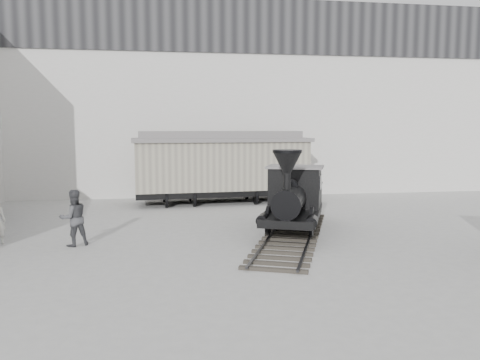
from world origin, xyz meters
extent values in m
plane|color=#9E9E9B|center=(0.00, 0.00, 0.00)|extent=(90.00, 90.00, 0.00)
cube|color=silver|center=(0.00, 15.00, 5.50)|extent=(34.00, 2.40, 11.00)
cube|color=#232326|center=(0.00, 13.75, 9.50)|extent=(34.00, 0.12, 3.00)
cube|color=#2E2925|center=(1.96, 3.46, 0.08)|extent=(4.99, 8.84, 0.15)
cube|color=#2D2D30|center=(1.32, 3.71, 0.12)|extent=(3.29, 8.17, 0.06)
cube|color=#2D2D30|center=(2.59, 3.21, 0.12)|extent=(3.29, 8.17, 0.06)
cylinder|color=black|center=(1.09, 3.29, 0.68)|extent=(0.49, 1.02, 1.05)
cylinder|color=black|center=(2.47, 2.75, 0.68)|extent=(0.49, 1.02, 1.05)
cylinder|color=black|center=(1.55, 4.44, 0.68)|extent=(0.49, 1.02, 1.05)
cylinder|color=black|center=(2.93, 3.90, 0.68)|extent=(0.49, 1.02, 1.05)
cube|color=black|center=(2.01, 3.60, 0.79)|extent=(3.03, 3.89, 0.27)
cylinder|color=black|center=(1.76, 2.98, 1.40)|extent=(1.69, 2.39, 0.95)
cylinder|color=black|center=(1.45, 2.18, 2.14)|extent=(0.32, 0.32, 0.57)
cone|color=black|center=(1.45, 2.18, 2.76)|extent=(1.19, 1.19, 0.67)
sphere|color=black|center=(1.90, 3.33, 1.86)|extent=(0.49, 0.49, 0.49)
cube|color=black|center=(2.32, 4.39, 1.66)|extent=(2.20, 1.88, 1.47)
cube|color=slate|center=(2.32, 4.39, 2.44)|extent=(2.44, 2.12, 0.08)
cube|color=black|center=(2.95, 5.98, 1.13)|extent=(2.29, 2.40, 0.86)
cylinder|color=black|center=(-1.87, 11.42, 0.39)|extent=(2.00, 0.92, 0.78)
cylinder|color=black|center=(2.61, 11.73, 0.39)|extent=(2.00, 0.92, 0.78)
cube|color=black|center=(0.37, 11.57, 0.59)|extent=(8.94, 3.05, 0.29)
cube|color=gray|center=(0.37, 11.57, 1.95)|extent=(8.94, 3.15, 2.44)
cube|color=slate|center=(0.37, 11.57, 3.27)|extent=(9.25, 3.46, 0.20)
cube|color=slate|center=(0.37, 11.57, 3.54)|extent=(8.46, 1.76, 0.35)
imported|color=#46474B|center=(-5.44, 3.33, 0.93)|extent=(1.14, 1.05, 1.87)
camera|label=1|loc=(-2.28, -12.42, 3.86)|focal=35.00mm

